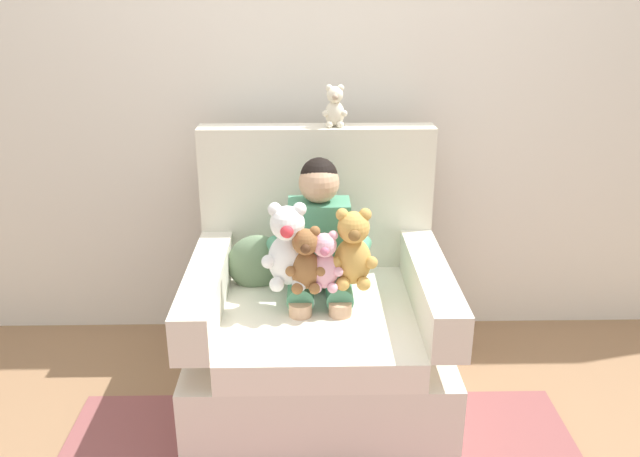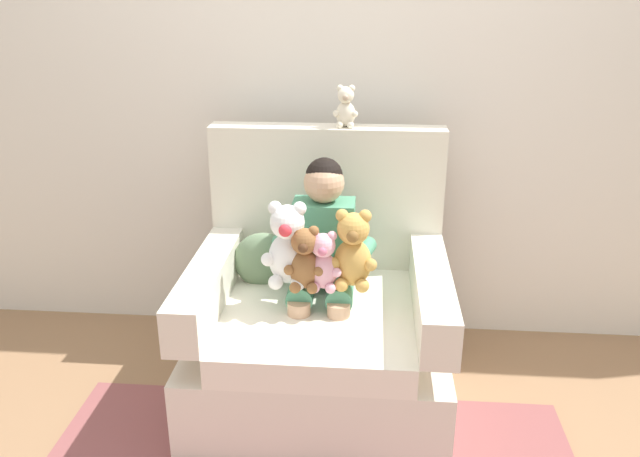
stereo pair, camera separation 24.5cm
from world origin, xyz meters
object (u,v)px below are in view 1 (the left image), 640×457
at_px(plush_white, 288,248).
at_px(plush_cream_on_backrest, 335,107).
at_px(armchair, 318,322).
at_px(plush_brown, 306,261).
at_px(throw_pillow, 257,263).
at_px(seated_child, 319,248).
at_px(plush_pink, 324,262).
at_px(plush_honey, 353,250).

xyz_separation_m(plush_white, plush_cream_on_backrest, (0.20, 0.47, 0.47)).
height_order(armchair, plush_white, armchair).
bearing_deg(plush_cream_on_backrest, plush_brown, -90.22).
distance_m(plush_brown, throw_pillow, 0.38).
height_order(seated_child, plush_pink, seated_child).
bearing_deg(armchair, plush_cream_on_backrest, 77.25).
bearing_deg(seated_child, throw_pillow, 163.40).
relative_size(armchair, seated_child, 1.36).
relative_size(plush_brown, plush_cream_on_backrest, 1.46).
xyz_separation_m(plush_pink, plush_white, (-0.14, 0.04, 0.05)).
bearing_deg(plush_pink, plush_white, 147.67).
relative_size(seated_child, plush_brown, 3.06).
xyz_separation_m(seated_child, throw_pillow, (-0.27, 0.10, -0.11)).
height_order(seated_child, throw_pillow, seated_child).
height_order(seated_child, plush_cream_on_backrest, plush_cream_on_backrest).
bearing_deg(seated_child, armchair, -99.10).
bearing_deg(plush_white, plush_honey, -19.62).
distance_m(seated_child, plush_brown, 0.19).
height_order(seated_child, plush_honey, seated_child).
bearing_deg(plush_pink, plush_cream_on_backrest, 64.88).
relative_size(plush_honey, plush_white, 0.93).
bearing_deg(plush_pink, seated_child, 76.77).
relative_size(plush_pink, plush_white, 0.70).
relative_size(plush_honey, plush_cream_on_backrest, 1.77).
bearing_deg(seated_child, plush_cream_on_backrest, 80.67).
bearing_deg(throw_pillow, plush_honey, -30.90).
bearing_deg(plush_white, throw_pillow, 101.77).
xyz_separation_m(plush_pink, plush_cream_on_backrest, (0.06, 0.50, 0.52)).
distance_m(armchair, plush_honey, 0.43).
bearing_deg(plush_cream_on_backrest, throw_pillow, -132.52).
bearing_deg(plush_honey, armchair, 122.12).
xyz_separation_m(seated_child, plush_cream_on_backrest, (0.07, 0.33, 0.53)).
bearing_deg(plush_white, plush_brown, -48.90).
xyz_separation_m(seated_child, plush_brown, (-0.06, -0.18, 0.02)).
bearing_deg(throw_pillow, plush_cream_on_backrest, 33.19).
relative_size(plush_pink, plush_cream_on_backrest, 1.34).
distance_m(armchair, plush_white, 0.43).
bearing_deg(plush_cream_on_backrest, plush_honey, -68.77).
xyz_separation_m(seated_child, plush_honey, (0.13, -0.14, 0.05)).
relative_size(plush_pink, throw_pillow, 0.95).
xyz_separation_m(seated_child, plush_white, (-0.13, -0.14, 0.06)).
bearing_deg(seated_child, plush_brown, -104.13).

